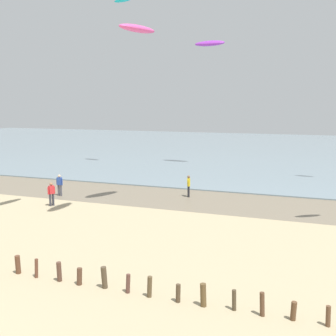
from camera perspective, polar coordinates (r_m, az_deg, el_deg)
The scene contains 9 objects.
wet_sand_strip at distance 32.33m, azimuth 1.13°, elevation -4.18°, with size 120.00×7.05×0.01m, color #7A6D59.
sea at distance 69.42m, azimuth 11.76°, elevation 2.60°, with size 160.00×70.00×0.10m, color gray.
groyne_mid at distance 16.26m, azimuth -1.34°, elevation -16.08°, with size 13.73×0.33×0.90m.
person_nearest_camera at distance 34.21m, azimuth -14.61°, elevation -2.18°, with size 0.57×0.22×1.71m.
person_mid_beach at distance 30.96m, azimuth -15.66°, elevation -3.35°, with size 0.36×0.52×1.71m.
person_right_flank at distance 32.73m, azimuth 2.84°, elevation -2.39°, with size 0.33×0.54×1.71m.
kite_aloft_0 at distance 49.03m, azimuth 5.71°, elevation 16.61°, with size 3.54×1.13×0.57m, color purple.
kite_aloft_1 at distance 49.79m, azimuth -6.18°, elevation 21.87°, with size 2.48×0.79×0.40m, color #19B2B7.
kite_aloft_3 at distance 29.66m, azimuth -4.23°, elevation 18.48°, with size 3.15×1.01×0.50m, color #E54C99.
Camera 1 is at (10.44, -6.24, 7.21)m, focal length 44.56 mm.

